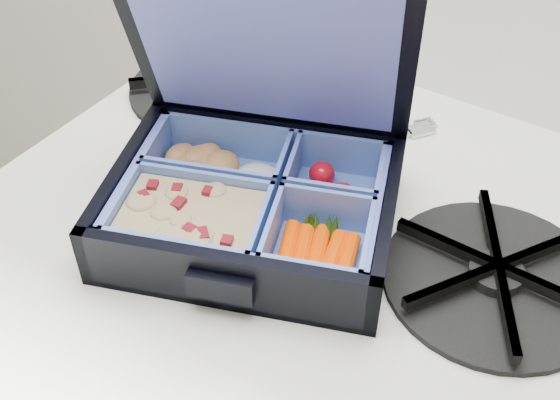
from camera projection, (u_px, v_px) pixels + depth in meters
The scene contains 4 objects.
bento_box at pixel (253, 205), 0.62m from camera, with size 0.25×0.20×0.06m, color black, non-canonical shape.
burner_grate at pixel (497, 272), 0.59m from camera, with size 0.19×0.19×0.03m, color black.
burner_grate_rear at pixel (210, 83), 0.80m from camera, with size 0.19×0.19×0.02m, color black.
fork at pixel (351, 146), 0.73m from camera, with size 0.02×0.17×0.01m, color silver, non-canonical shape.
Camera 1 is at (-0.32, 1.24, 1.44)m, focal length 45.00 mm.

